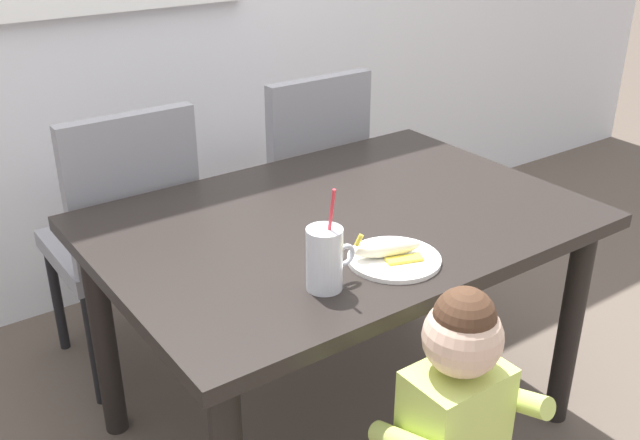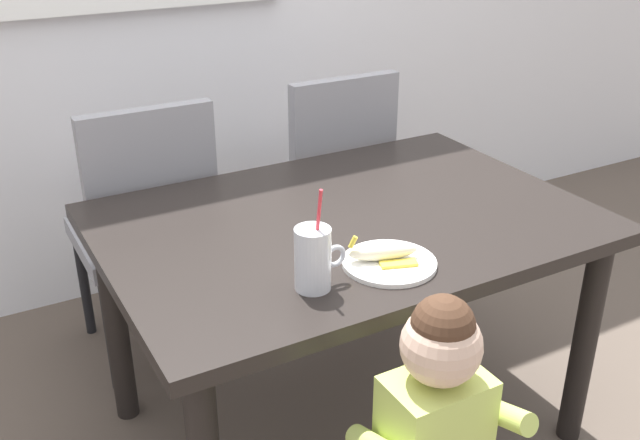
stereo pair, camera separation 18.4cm
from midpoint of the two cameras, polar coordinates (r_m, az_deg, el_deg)
name	(u,v)px [view 1 (the left image)]	position (r m, az deg, el deg)	size (l,w,h in m)	color
ground_plane	(338,422)	(2.41, -0.82, -15.66)	(24.00, 24.00, 0.00)	brown
dining_table	(341,247)	(2.05, -0.92, -2.18)	(1.34, 0.93, 0.73)	black
dining_chair_left	(126,230)	(2.47, -17.12, -0.79)	(0.44, 0.44, 0.96)	gray
dining_chair_right	(302,180)	(2.76, -3.33, 3.14)	(0.44, 0.44, 0.96)	gray
toddler_standing	(455,414)	(1.64, 7.35, -15.00)	(0.33, 0.24, 0.84)	#3F4760
milk_cup	(325,262)	(1.63, -2.85, -3.41)	(0.13, 0.08, 0.25)	silver
snack_plate	(394,259)	(1.77, 2.89, -3.17)	(0.23, 0.23, 0.01)	white
peeled_banana	(388,249)	(1.76, 2.44, -2.36)	(0.18, 0.13, 0.07)	#F4EAC6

